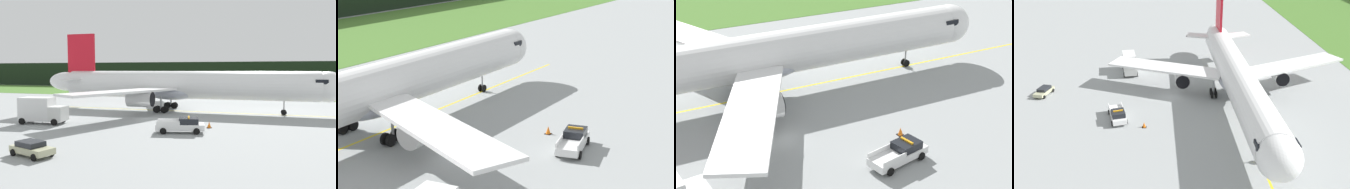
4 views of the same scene
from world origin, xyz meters
TOP-DOWN VIEW (x-y plane):
  - ground at (0.00, 0.00)m, footprint 320.00×320.00m
  - taxiway_centerline_main at (3.54, 9.78)m, footprint 71.41×0.99m
  - airliner at (2.90, 9.78)m, footprint 53.79×42.35m
  - ops_pickup_truck at (8.05, -8.83)m, footprint 6.02×3.34m
  - apron_cone at (10.62, -4.82)m, footprint 0.65×0.65m

SIDE VIEW (x-z plane):
  - ground at x=0.00m, z-range 0.00..0.00m
  - taxiway_centerline_main at x=3.54m, z-range 0.00..0.01m
  - apron_cone at x=10.62m, z-range -0.01..0.80m
  - ops_pickup_truck at x=8.05m, z-range -0.06..1.88m
  - airliner at x=2.90m, z-range -2.54..11.79m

